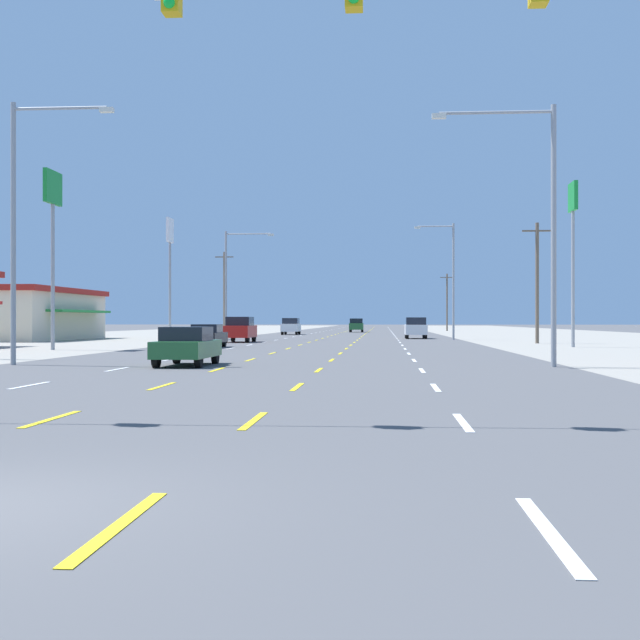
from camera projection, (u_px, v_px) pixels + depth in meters
ground_plane at (336, 341)px, 73.67m from camera, size 572.00×572.00×0.00m
lot_apron_left at (51, 340)px, 75.45m from camera, size 28.00×440.00×0.01m
lot_apron_right at (636, 341)px, 71.90m from camera, size 28.00×440.00×0.01m
lane_markings at (352, 334)px, 112.08m from camera, size 10.64×227.60×0.01m
signal_span_wire at (153, 100)px, 15.03m from camera, size 25.13×0.52×9.29m
sedan_inner_left_nearest at (187, 346)px, 32.67m from camera, size 1.80×4.50×1.46m
sedan_far_left_near at (207, 335)px, 54.61m from camera, size 1.80×4.50×1.46m
suv_far_left_mid at (240, 329)px, 67.93m from camera, size 1.98×4.90×1.98m
suv_far_right_midfar at (416, 328)px, 81.43m from camera, size 1.98×4.90×1.98m
suv_far_left_far at (291, 326)px, 104.03m from camera, size 1.98×4.90×1.98m
suv_center_turn_farther at (356, 325)px, 125.84m from camera, size 1.98×4.90×1.98m
storefront_left_row_2 at (6, 314)px, 76.50m from camera, size 13.77×18.38×4.51m
pole_sign_left_row_1 at (53, 212)px, 50.10m from camera, size 0.24×2.38×10.31m
pole_sign_left_row_2 at (170, 248)px, 78.29m from camera, size 0.24×1.94×10.91m
pole_sign_right_row_1 at (573, 224)px, 55.32m from camera, size 0.24×1.90×10.47m
streetlight_left_row_0 at (23, 214)px, 33.22m from camera, size 4.00×0.26×10.02m
streetlight_right_row_0 at (540, 214)px, 31.82m from camera, size 4.52×0.26×9.58m
streetlight_left_row_1 at (231, 276)px, 78.28m from camera, size 4.44×0.26×9.73m
streetlight_right_row_1 at (450, 274)px, 76.88m from camera, size 3.52×0.26×10.27m
utility_pole_right_row_1 at (537, 280)px, 64.26m from camera, size 2.20×0.26×8.91m
utility_pole_left_row_2 at (224, 292)px, 103.63m from camera, size 2.20×0.26×9.85m
utility_pole_right_row_3 at (447, 301)px, 141.12m from camera, size 2.20×0.26×9.27m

